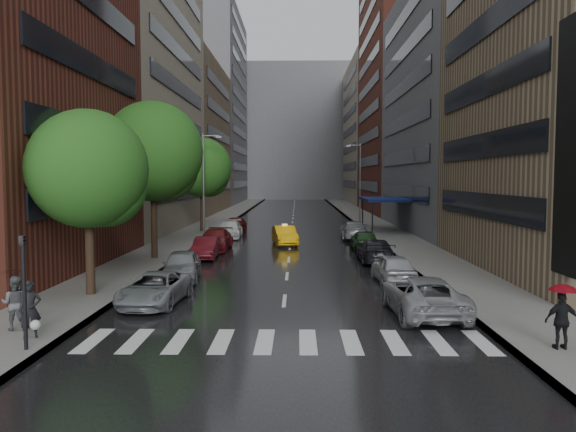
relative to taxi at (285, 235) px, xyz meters
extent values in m
plane|color=gray|center=(0.43, -23.87, -0.75)|extent=(220.00, 220.00, 0.00)
cube|color=black|center=(0.43, 26.13, -0.75)|extent=(14.00, 140.00, 0.01)
cube|color=gray|center=(-8.57, 26.13, -0.68)|extent=(4.00, 140.00, 0.15)
cube|color=gray|center=(9.43, 26.13, -0.68)|extent=(4.00, 140.00, 0.15)
cube|color=silver|center=(-5.67, -25.87, -0.74)|extent=(0.55, 2.80, 0.01)
cube|color=silver|center=(-4.27, -25.87, -0.74)|extent=(0.55, 2.80, 0.01)
cube|color=silver|center=(-2.87, -25.87, -0.74)|extent=(0.55, 2.80, 0.01)
cube|color=silver|center=(-1.47, -25.87, -0.74)|extent=(0.55, 2.80, 0.01)
cube|color=silver|center=(-0.07, -25.87, -0.74)|extent=(0.55, 2.80, 0.01)
cube|color=silver|center=(1.33, -25.87, -0.74)|extent=(0.55, 2.80, 0.01)
cube|color=silver|center=(2.73, -25.87, -0.74)|extent=(0.55, 2.80, 0.01)
cube|color=silver|center=(4.13, -25.87, -0.74)|extent=(0.55, 2.80, 0.01)
cube|color=silver|center=(5.53, -25.87, -0.74)|extent=(0.55, 2.80, 0.01)
cube|color=silver|center=(6.93, -25.87, -0.74)|extent=(0.55, 2.80, 0.01)
cube|color=maroon|center=(-14.57, -11.87, 12.25)|extent=(8.00, 20.00, 26.00)
cube|color=gray|center=(-14.57, 12.13, 16.25)|extent=(8.00, 28.00, 34.00)
cube|color=#937A5B|center=(-14.57, 40.13, 10.25)|extent=(8.00, 28.00, 22.00)
cube|color=slate|center=(-14.57, 70.13, 18.25)|extent=(8.00, 32.00, 38.00)
cube|color=#937A5B|center=(15.43, -11.87, 14.25)|extent=(8.00, 20.00, 30.00)
cube|color=slate|center=(15.43, 12.13, 11.25)|extent=(8.00, 28.00, 24.00)
cube|color=maroon|center=(15.43, 40.13, 17.25)|extent=(8.00, 28.00, 36.00)
cube|color=gray|center=(15.43, 70.13, 13.25)|extent=(8.00, 32.00, 28.00)
cube|color=black|center=(11.53, -21.87, 5.75)|extent=(0.30, 2.20, 10.00)
cube|color=slate|center=(0.43, 94.13, 15.25)|extent=(40.00, 14.00, 32.00)
cylinder|color=#382619|center=(-8.17, -19.30, 1.52)|extent=(0.40, 0.40, 4.55)
sphere|color=#1E5116|center=(-8.17, -19.30, 4.93)|extent=(5.20, 5.20, 5.20)
cylinder|color=#382619|center=(-8.17, -8.15, 2.03)|extent=(0.40, 0.40, 5.55)
sphere|color=#1E5116|center=(-8.17, -8.15, 6.19)|extent=(6.34, 6.34, 6.34)
cylinder|color=#382619|center=(-8.17, 9.94, 1.75)|extent=(0.40, 0.40, 4.99)
sphere|color=#1E5116|center=(-8.17, 9.94, 5.49)|extent=(5.71, 5.71, 5.71)
imported|color=#F4AF0C|center=(0.00, 0.00, 0.00)|extent=(2.29, 4.75, 1.50)
imported|color=gray|center=(-4.97, -20.66, -0.09)|extent=(2.53, 4.91, 1.33)
imported|color=gray|center=(-4.97, -15.15, 0.02)|extent=(2.28, 4.70, 1.55)
imported|color=#4F0F17|center=(-4.97, -7.46, -0.05)|extent=(1.52, 4.25, 1.39)
imported|color=maroon|center=(-4.97, -3.45, 0.02)|extent=(2.30, 5.34, 1.53)
imported|color=silver|center=(-4.97, 5.03, 0.00)|extent=(2.22, 5.21, 1.50)
imported|color=maroon|center=(-4.97, 9.33, 0.02)|extent=(2.23, 4.67, 1.54)
imported|color=gray|center=(5.83, -22.26, 0.01)|extent=(2.73, 5.57, 1.52)
imported|color=#A7A6AB|center=(5.83, -15.61, -0.02)|extent=(1.92, 4.37, 1.46)
imported|color=black|center=(5.83, -9.00, -0.01)|extent=(2.15, 5.10, 1.47)
imported|color=#1A391A|center=(5.83, -3.18, 0.01)|extent=(1.87, 4.47, 1.51)
imported|color=gray|center=(5.83, 4.14, 0.03)|extent=(2.37, 5.46, 1.57)
imported|color=black|center=(-7.62, -26.07, 0.33)|extent=(0.80, 0.69, 1.85)
sphere|color=white|center=(-7.42, -26.17, -0.15)|extent=(0.32, 0.32, 0.32)
imported|color=#56575B|center=(-8.58, -25.13, 0.32)|extent=(0.99, 0.83, 1.83)
imported|color=black|center=(-8.58, -25.13, 1.05)|extent=(0.96, 0.98, 0.88)
imported|color=black|center=(8.94, -26.97, 0.27)|extent=(1.02, 0.44, 1.74)
imported|color=maroon|center=(8.94, -26.97, 1.05)|extent=(0.82, 0.82, 0.72)
cylinder|color=black|center=(-7.17, -27.29, 1.00)|extent=(0.12, 0.12, 3.20)
imported|color=black|center=(-7.17, -27.29, 2.40)|extent=(0.18, 0.15, 0.90)
cylinder|color=gray|center=(-7.37, 6.13, 3.90)|extent=(0.18, 0.18, 9.00)
cube|color=gray|center=(-5.97, 6.13, 8.10)|extent=(0.50, 0.22, 0.16)
cylinder|color=gray|center=(8.23, 21.13, 3.90)|extent=(0.18, 0.18, 9.00)
cube|color=gray|center=(6.83, 21.13, 8.10)|extent=(0.50, 0.22, 0.16)
cube|color=navy|center=(9.43, 11.13, 2.40)|extent=(4.00, 8.00, 0.25)
cylinder|color=black|center=(7.83, 7.33, 0.90)|extent=(0.12, 0.12, 3.00)
cylinder|color=black|center=(7.83, 14.93, 0.90)|extent=(0.12, 0.12, 3.00)
camera|label=1|loc=(0.97, -43.70, 4.58)|focal=35.00mm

